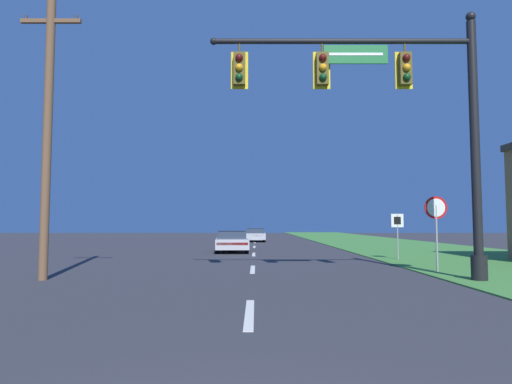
{
  "coord_description": "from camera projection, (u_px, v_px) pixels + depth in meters",
  "views": [
    {
      "loc": [
        0.12,
        -2.34,
        1.62
      ],
      "look_at": [
        0.0,
        28.08,
        3.75
      ],
      "focal_mm": 32.0,
      "sensor_mm": 36.0,
      "label": 1
    }
  ],
  "objects": [
    {
      "name": "stop_sign",
      "position": [
        438.0,
        217.0,
        15.25
      ],
      "size": [
        0.76,
        0.07,
        2.5
      ],
      "color": "gray",
      "rests_on": "grass_verge_right"
    },
    {
      "name": "grass_verge_right",
      "position": [
        405.0,
        247.0,
        32.11
      ],
      "size": [
        10.0,
        110.0,
        0.04
      ],
      "color": "#428438",
      "rests_on": "ground"
    },
    {
      "name": "route_sign_post",
      "position": [
        399.0,
        226.0,
        20.46
      ],
      "size": [
        0.55,
        0.06,
        2.03
      ],
      "color": "gray",
      "rests_on": "grass_verge_right"
    },
    {
      "name": "far_car",
      "position": [
        257.0,
        235.0,
        41.8
      ],
      "size": [
        1.82,
        4.45,
        1.19
      ],
      "color": "black",
      "rests_on": "ground"
    },
    {
      "name": "signal_mast",
      "position": [
        405.0,
        113.0,
        13.1
      ],
      "size": [
        7.84,
        0.47,
        7.77
      ],
      "color": "black",
      "rests_on": "grass_verge_right"
    },
    {
      "name": "car_ahead",
      "position": [
        234.0,
        241.0,
        26.35
      ],
      "size": [
        2.11,
        4.43,
        1.19
      ],
      "color": "black",
      "rests_on": "ground"
    },
    {
      "name": "road_center_line",
      "position": [
        256.0,
        254.0,
        24.17
      ],
      "size": [
        0.16,
        34.8,
        0.01
      ],
      "color": "silver",
      "rests_on": "ground"
    },
    {
      "name": "utility_pole_near",
      "position": [
        50.0,
        128.0,
        13.46
      ],
      "size": [
        1.8,
        0.26,
        8.59
      ],
      "color": "brown",
      "rests_on": "ground"
    }
  ]
}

